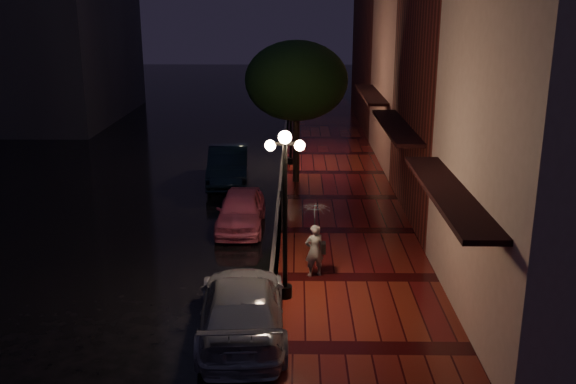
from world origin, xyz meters
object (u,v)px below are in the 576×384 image
(street_tree, at_px, (297,83))
(silver_car, at_px, (242,307))
(streetlamp_far, at_px, (291,112))
(woman_with_umbrella, at_px, (315,229))
(pink_car, at_px, (241,210))
(navy_car, at_px, (228,165))
(parking_meter, at_px, (282,206))
(streetlamp_near, at_px, (285,205))

(street_tree, distance_m, silver_car, 13.23)
(streetlamp_far, bearing_deg, woman_with_umbrella, -86.50)
(woman_with_umbrella, bearing_deg, pink_car, -80.18)
(streetlamp_far, relative_size, navy_car, 0.93)
(silver_car, height_order, parking_meter, parking_meter)
(streetlamp_far, xyz_separation_m, street_tree, (0.26, -3.01, 1.64))
(navy_car, height_order, woman_with_umbrella, woman_with_umbrella)
(streetlamp_near, relative_size, pink_car, 1.13)
(navy_car, bearing_deg, street_tree, -8.96)
(streetlamp_near, distance_m, street_tree, 11.12)
(pink_car, bearing_deg, navy_car, 100.23)
(streetlamp_near, relative_size, woman_with_umbrella, 2.09)
(parking_meter, bearing_deg, woman_with_umbrella, -52.13)
(pink_car, bearing_deg, parking_meter, -20.56)
(silver_car, height_order, woman_with_umbrella, woman_with_umbrella)
(streetlamp_far, bearing_deg, silver_car, -93.46)
(navy_car, distance_m, parking_meter, 6.66)
(streetlamp_near, relative_size, streetlamp_far, 1.00)
(streetlamp_near, bearing_deg, navy_car, 103.06)
(pink_car, height_order, silver_car, silver_car)
(street_tree, relative_size, navy_car, 1.25)
(street_tree, bearing_deg, parking_meter, -94.41)
(streetlamp_near, distance_m, parking_meter, 5.31)
(streetlamp_far, distance_m, parking_meter, 9.11)
(streetlamp_far, bearing_deg, navy_car, -133.48)
(streetlamp_near, height_order, parking_meter, streetlamp_near)
(silver_car, xyz_separation_m, parking_meter, (0.75, 6.74, 0.26))
(streetlamp_near, relative_size, navy_car, 0.93)
(street_tree, bearing_deg, woman_with_umbrella, -86.94)
(pink_car, relative_size, navy_car, 0.82)
(streetlamp_near, relative_size, street_tree, 0.74)
(streetlamp_far, xyz_separation_m, navy_car, (-2.61, -2.75, -1.83))
(silver_car, distance_m, parking_meter, 6.79)
(street_tree, bearing_deg, streetlamp_near, -91.35)
(streetlamp_far, relative_size, pink_car, 1.13)
(silver_car, bearing_deg, parking_meter, -100.39)
(pink_car, distance_m, woman_with_umbrella, 4.92)
(navy_car, relative_size, silver_car, 0.97)
(navy_car, bearing_deg, woman_with_umbrella, -74.97)
(streetlamp_near, height_order, streetlamp_far, same)
(navy_car, bearing_deg, silver_car, -86.55)
(parking_meter, bearing_deg, pink_car, -177.60)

